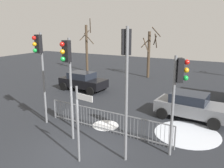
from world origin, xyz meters
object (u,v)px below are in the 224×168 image
at_px(car_black_mid, 83,81).
at_px(bare_tree_centre, 149,52).
at_px(traffic_light_mid_right, 68,67).
at_px(traffic_light_foreground_left, 178,84).
at_px(traffic_light_foreground_right, 40,59).
at_px(traffic_light_rear_right, 126,65).
at_px(direction_sign_post, 79,121).
at_px(bare_tree_left, 87,47).
at_px(car_grey_near, 191,106).

relative_size(car_black_mid, bare_tree_centre, 0.79).
xyz_separation_m(traffic_light_mid_right, car_black_mid, (-4.44, 7.30, -2.59)).
xyz_separation_m(traffic_light_foreground_left, traffic_light_foreground_right, (-6.83, -0.11, 0.53)).
bearing_deg(traffic_light_rear_right, traffic_light_mid_right, 139.52).
relative_size(traffic_light_foreground_right, direction_sign_post, 1.59).
distance_m(traffic_light_rear_right, traffic_light_foreground_right, 5.30).
height_order(traffic_light_rear_right, car_black_mid, traffic_light_rear_right).
relative_size(bare_tree_left, bare_tree_centre, 1.18).
relative_size(traffic_light_mid_right, car_black_mid, 1.17).
bearing_deg(bare_tree_left, direction_sign_post, -56.88).
distance_m(bare_tree_left, bare_tree_centre, 7.35).
bearing_deg(traffic_light_rear_right, traffic_light_foreground_left, -1.22).
bearing_deg(traffic_light_foreground_left, traffic_light_rear_right, -85.28).
xyz_separation_m(traffic_light_mid_right, direction_sign_post, (1.42, -1.26, -1.68)).
distance_m(car_grey_near, bare_tree_centre, 11.02).
xyz_separation_m(traffic_light_rear_right, bare_tree_left, (-11.55, 14.54, -0.92)).
xyz_separation_m(car_grey_near, car_black_mid, (-8.76, 2.15, 0.00)).
bearing_deg(traffic_light_mid_right, bare_tree_centre, -80.85).
relative_size(traffic_light_rear_right, car_black_mid, 1.29).
bearing_deg(car_black_mid, traffic_light_foreground_left, -31.77).
bearing_deg(traffic_light_foreground_left, car_black_mid, -155.96).
distance_m(traffic_light_mid_right, bare_tree_centre, 14.50).
xyz_separation_m(traffic_light_rear_right, car_grey_near, (1.52, 5.37, -2.92)).
bearing_deg(traffic_light_rear_right, bare_tree_centre, 69.84).
bearing_deg(traffic_light_foreground_left, direction_sign_post, -84.30).
relative_size(traffic_light_foreground_right, bare_tree_centre, 0.95).
bearing_deg(traffic_light_foreground_right, car_black_mid, -70.02).
relative_size(traffic_light_foreground_left, car_black_mid, 1.03).
bearing_deg(car_grey_near, traffic_light_rear_right, -101.06).
xyz_separation_m(traffic_light_mid_right, traffic_light_foreground_right, (-2.39, 0.82, 0.12)).
bearing_deg(car_black_mid, direction_sign_post, -51.71).
bearing_deg(traffic_light_foreground_left, car_grey_near, 151.30).
distance_m(traffic_light_rear_right, car_grey_near, 6.30).
bearing_deg(bare_tree_centre, direction_sign_post, -79.79).
xyz_separation_m(car_grey_near, bare_tree_centre, (-5.72, 9.26, 1.77)).
distance_m(direction_sign_post, bare_tree_centre, 15.94).
bearing_deg(car_grey_near, traffic_light_foreground_right, -142.42).
relative_size(traffic_light_foreground_left, direction_sign_post, 1.35).
height_order(traffic_light_mid_right, bare_tree_left, bare_tree_left).
xyz_separation_m(traffic_light_foreground_left, car_grey_near, (-0.12, 4.22, -2.18)).
distance_m(car_grey_near, car_black_mid, 9.02).
relative_size(car_grey_near, bare_tree_centre, 0.79).
bearing_deg(bare_tree_left, car_grey_near, -35.08).
distance_m(traffic_light_rear_right, direction_sign_post, 2.66).
relative_size(direction_sign_post, bare_tree_centre, 0.60).
bearing_deg(traffic_light_mid_right, direction_sign_post, 142.13).
bearing_deg(direction_sign_post, car_grey_near, 74.37).
bearing_deg(car_grey_near, direction_sign_post, -109.61).
bearing_deg(traffic_light_foreground_right, bare_tree_centre, -91.70).
distance_m(traffic_light_rear_right, traffic_light_mid_right, 2.83).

